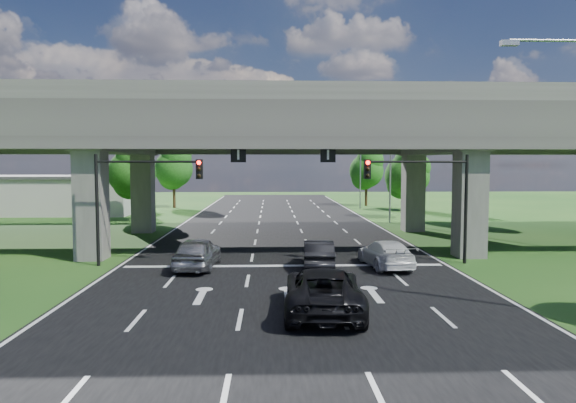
{
  "coord_description": "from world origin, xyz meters",
  "views": [
    {
      "loc": [
        -0.71,
        -23.66,
        5.41
      ],
      "look_at": [
        0.33,
        6.89,
        3.25
      ],
      "focal_mm": 32.0,
      "sensor_mm": 36.0,
      "label": 1
    }
  ],
  "objects": [
    {
      "name": "tree_right_mid",
      "position": [
        16.05,
        36.0,
        4.17
      ],
      "size": [
        3.91,
        3.9,
        6.76
      ],
      "color": "black",
      "rests_on": "ground"
    },
    {
      "name": "car_dark",
      "position": [
        1.8,
        3.0,
        0.75
      ],
      "size": [
        1.77,
        4.45,
        1.44
      ],
      "primitive_type": "imported",
      "rotation": [
        0.0,
        0.0,
        3.08
      ],
      "color": "black",
      "rests_on": "road"
    },
    {
      "name": "tree_left_far",
      "position": [
        -12.95,
        42.0,
        5.14
      ],
      "size": [
        4.8,
        4.8,
        8.32
      ],
      "color": "black",
      "rests_on": "ground"
    },
    {
      "name": "streetlight_beyond",
      "position": [
        10.1,
        40.0,
        5.85
      ],
      "size": [
        3.38,
        0.25,
        10.0
      ],
      "color": "gray",
      "rests_on": "ground"
    },
    {
      "name": "tree_left_mid",
      "position": [
        -16.95,
        34.0,
        4.17
      ],
      "size": [
        3.91,
        3.9,
        6.76
      ],
      "color": "black",
      "rests_on": "ground"
    },
    {
      "name": "ground",
      "position": [
        0.0,
        0.0,
        0.0
      ],
      "size": [
        160.0,
        160.0,
        0.0
      ],
      "primitive_type": "plane",
      "color": "#1C4817",
      "rests_on": "ground"
    },
    {
      "name": "signal_left",
      "position": [
        -7.82,
        3.94,
        4.19
      ],
      "size": [
        5.76,
        0.54,
        6.0
      ],
      "color": "black",
      "rests_on": "ground"
    },
    {
      "name": "streetlight_far",
      "position": [
        10.1,
        24.0,
        5.85
      ],
      "size": [
        3.38,
        0.25,
        10.0
      ],
      "color": "gray",
      "rests_on": "ground"
    },
    {
      "name": "car_white",
      "position": [
        5.37,
        3.0,
        0.74
      ],
      "size": [
        2.48,
        5.04,
        1.41
      ],
      "primitive_type": "imported",
      "rotation": [
        0.0,
        0.0,
        3.25
      ],
      "color": "silver",
      "rests_on": "road"
    },
    {
      "name": "overpass",
      "position": [
        0.0,
        12.0,
        7.92
      ],
      "size": [
        80.0,
        15.0,
        10.0
      ],
      "color": "#34312F",
      "rests_on": "ground"
    },
    {
      "name": "car_trailing",
      "position": [
        1.21,
        -5.25,
        0.85
      ],
      "size": [
        3.07,
        6.05,
        1.64
      ],
      "primitive_type": "imported",
      "rotation": [
        0.0,
        0.0,
        3.08
      ],
      "color": "black",
      "rests_on": "road"
    },
    {
      "name": "road",
      "position": [
        0.0,
        10.0,
        0.01
      ],
      "size": [
        18.0,
        120.0,
        0.03
      ],
      "primitive_type": "cube",
      "color": "black",
      "rests_on": "ground"
    },
    {
      "name": "car_silver",
      "position": [
        -4.54,
        3.0,
        0.85
      ],
      "size": [
        2.26,
        4.95,
        1.65
      ],
      "primitive_type": "imported",
      "rotation": [
        0.0,
        0.0,
        3.08
      ],
      "color": "#93949A",
      "rests_on": "road"
    },
    {
      "name": "warehouse",
      "position": [
        -26.0,
        35.0,
        2.0
      ],
      "size": [
        20.0,
        10.0,
        4.0
      ],
      "primitive_type": "cube",
      "color": "#9E9E99",
      "rests_on": "ground"
    },
    {
      "name": "tree_left_near",
      "position": [
        -13.95,
        26.0,
        4.82
      ],
      "size": [
        4.5,
        4.5,
        7.8
      ],
      "color": "black",
      "rests_on": "ground"
    },
    {
      "name": "signal_right",
      "position": [
        7.82,
        3.94,
        4.19
      ],
      "size": [
        5.76,
        0.54,
        6.0
      ],
      "color": "black",
      "rests_on": "ground"
    },
    {
      "name": "tree_right_near",
      "position": [
        13.05,
        28.0,
        4.5
      ],
      "size": [
        4.2,
        4.2,
        7.28
      ],
      "color": "black",
      "rests_on": "ground"
    },
    {
      "name": "tree_right_far",
      "position": [
        12.05,
        44.0,
        4.82
      ],
      "size": [
        4.5,
        4.5,
        7.8
      ],
      "color": "black",
      "rests_on": "ground"
    }
  ]
}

